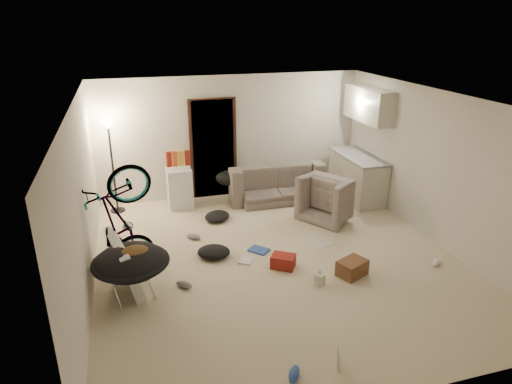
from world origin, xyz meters
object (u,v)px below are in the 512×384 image
object	(u,v)px
bicycle	(123,246)
drink_case_a	(352,268)
tv_box	(124,263)
drink_case_b	(283,261)
kitchen_counter	(357,178)
sofa	(274,185)
armchair	(333,201)
saucer_chair	(131,268)
mini_fridge	(180,188)
floor_lamp	(110,147)
juicer	(319,277)

from	to	relation	value
bicycle	drink_case_a	bearing A→B (deg)	-115.83
tv_box	drink_case_b	xyz separation A→B (m)	(2.31, -0.14, -0.26)
kitchen_counter	drink_case_a	world-z (taller)	kitchen_counter
sofa	drink_case_a	xyz separation A→B (m)	(0.14, -3.23, -0.17)
armchair	saucer_chair	size ratio (longest dim) A/B	0.92
sofa	mini_fridge	bearing A→B (deg)	-1.85
floor_lamp	mini_fridge	size ratio (longest dim) A/B	2.28
bicycle	saucer_chair	distance (m)	0.63
armchair	tv_box	xyz separation A→B (m)	(-3.86, -1.41, 0.05)
kitchen_counter	mini_fridge	xyz separation A→B (m)	(-3.61, 0.55, -0.04)
saucer_chair	mini_fridge	bearing A→B (deg)	71.10
kitchen_counter	drink_case_b	world-z (taller)	kitchen_counter
tv_box	drink_case_a	world-z (taller)	tv_box
armchair	saucer_chair	xyz separation A→B (m)	(-3.76, -1.70, 0.13)
bicycle	saucer_chair	bearing A→B (deg)	179.60
saucer_chair	drink_case_a	world-z (taller)	saucer_chair
floor_lamp	juicer	world-z (taller)	floor_lamp
saucer_chair	drink_case_a	distance (m)	3.15
tv_box	drink_case_a	distance (m)	3.28
saucer_chair	tv_box	distance (m)	0.32
mini_fridge	drink_case_b	xyz separation A→B (m)	(1.19, -2.84, -0.30)
kitchen_counter	armchair	world-z (taller)	kitchen_counter
saucer_chair	sofa	bearing A→B (deg)	44.15
tv_box	drink_case_b	size ratio (longest dim) A/B	3.15
sofa	juicer	bearing A→B (deg)	83.91
armchair	tv_box	size ratio (longest dim) A/B	0.86
saucer_chair	juicer	size ratio (longest dim) A/B	4.11
floor_lamp	armchair	world-z (taller)	floor_lamp
kitchen_counter	juicer	bearing A→B (deg)	-125.96
floor_lamp	drink_case_b	size ratio (longest dim) A/B	5.19
mini_fridge	juicer	size ratio (longest dim) A/B	3.17
sofa	armchair	xyz separation A→B (m)	(0.79, -1.18, 0.02)
saucer_chair	tv_box	xyz separation A→B (m)	(-0.10, 0.29, -0.07)
bicycle	drink_case_b	xyz separation A→B (m)	(2.31, -0.47, -0.36)
juicer	tv_box	bearing A→B (deg)	164.76
floor_lamp	drink_case_b	xyz separation A→B (m)	(2.41, -2.94, -1.21)
bicycle	mini_fridge	size ratio (longest dim) A/B	2.21
bicycle	drink_case_a	xyz separation A→B (m)	(3.21, -0.96, -0.34)
kitchen_counter	tv_box	bearing A→B (deg)	-155.63
sofa	saucer_chair	bearing A→B (deg)	45.23
mini_fridge	saucer_chair	size ratio (longest dim) A/B	0.77
bicycle	armchair	bearing A→B (deg)	-83.42
floor_lamp	bicycle	world-z (taller)	floor_lamp
floor_lamp	juicer	distance (m)	4.62
drink_case_a	juicer	world-z (taller)	juicer
saucer_chair	juicer	distance (m)	2.61
sofa	bicycle	size ratio (longest dim) A/B	1.12
drink_case_a	juicer	size ratio (longest dim) A/B	1.68
bicycle	juicer	size ratio (longest dim) A/B	7.02
tv_box	sofa	bearing A→B (deg)	28.33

